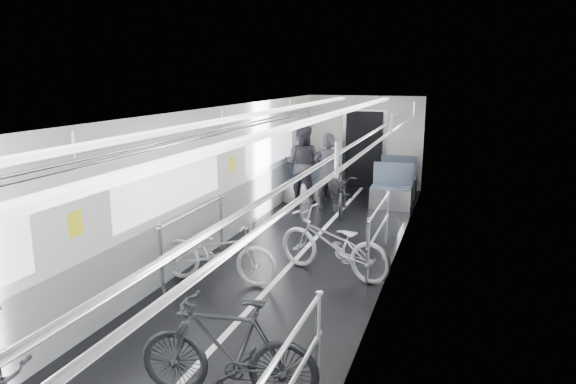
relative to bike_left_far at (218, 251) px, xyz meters
name	(u,v)px	position (x,y,z in m)	size (l,w,h in m)	color
car_shell	(307,184)	(0.77, 1.83, 0.66)	(3.02, 14.01, 2.41)	black
bike_left_far	(218,251)	(0.00, 0.00, 0.00)	(0.62, 1.77, 0.93)	#B6B7BB
bike_right_near	(228,350)	(1.32, -2.45, 0.04)	(0.47, 1.68, 1.01)	black
bike_right_mid	(333,244)	(1.49, 0.80, 0.02)	(0.64, 1.84, 0.97)	silver
bike_aisle	(343,193)	(0.85, 4.29, -0.02)	(0.59, 1.69, 0.89)	black
person_standing	(328,172)	(0.48, 4.39, 0.39)	(0.62, 0.41, 1.71)	black
person_seated	(302,164)	(-0.28, 4.93, 0.44)	(0.88, 0.69, 1.81)	#2A262D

